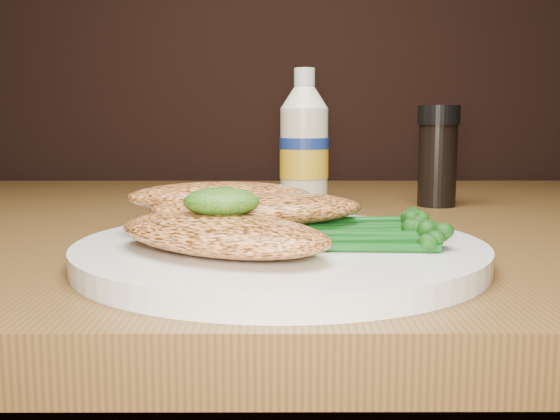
{
  "coord_description": "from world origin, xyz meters",
  "views": [
    {
      "loc": [
        -0.02,
        0.35,
        0.85
      ],
      "look_at": [
        -0.02,
        0.81,
        0.79
      ],
      "focal_mm": 41.79,
      "sensor_mm": 36.0,
      "label": 1
    }
  ],
  "objects": [
    {
      "name": "chicken_back",
      "position": [
        -0.06,
        0.85,
        0.79
      ],
      "size": [
        0.15,
        0.09,
        0.02
      ],
      "primitive_type": "ellipsoid",
      "rotation": [
        0.0,
        0.0,
        0.14
      ],
      "color": "#F1904C",
      "rests_on": "plate"
    },
    {
      "name": "chicken_front",
      "position": [
        -0.06,
        0.77,
        0.78
      ],
      "size": [
        0.18,
        0.16,
        0.03
      ],
      "primitive_type": "ellipsoid",
      "rotation": [
        0.0,
        0.0,
        -0.61
      ],
      "color": "#F1904C",
      "rests_on": "plate"
    },
    {
      "name": "mayo_bottle",
      "position": [
        0.01,
        1.11,
        0.83
      ],
      "size": [
        0.07,
        0.07,
        0.16
      ],
      "primitive_type": null,
      "rotation": [
        0.0,
        0.0,
        -0.3
      ],
      "color": "#F3EBCE",
      "rests_on": "dining_table"
    },
    {
      "name": "pepper_grinder",
      "position": [
        0.17,
        1.12,
        0.81
      ],
      "size": [
        0.06,
        0.06,
        0.12
      ],
      "primitive_type": null,
      "rotation": [
        0.0,
        0.0,
        0.34
      ],
      "color": "black",
      "rests_on": "dining_table"
    },
    {
      "name": "pesto_front",
      "position": [
        -0.06,
        0.78,
        0.8
      ],
      "size": [
        0.06,
        0.06,
        0.02
      ],
      "primitive_type": "ellipsoid",
      "rotation": [
        0.0,
        0.0,
        -0.17
      ],
      "color": "black",
      "rests_on": "chicken_front"
    },
    {
      "name": "chicken_mid",
      "position": [
        -0.03,
        0.83,
        0.79
      ],
      "size": [
        0.17,
        0.1,
        0.02
      ],
      "primitive_type": "ellipsoid",
      "rotation": [
        0.0,
        0.0,
        0.15
      ],
      "color": "#F1904C",
      "rests_on": "plate"
    },
    {
      "name": "broccolini_bundle",
      "position": [
        0.03,
        0.81,
        0.78
      ],
      "size": [
        0.17,
        0.15,
        0.02
      ],
      "primitive_type": null,
      "rotation": [
        0.0,
        0.0,
        0.37
      ],
      "color": "#104914",
      "rests_on": "plate"
    },
    {
      "name": "plate",
      "position": [
        -0.02,
        0.81,
        0.76
      ],
      "size": [
        0.3,
        0.3,
        0.02
      ],
      "primitive_type": "cylinder",
      "color": "white",
      "rests_on": "dining_table"
    }
  ]
}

